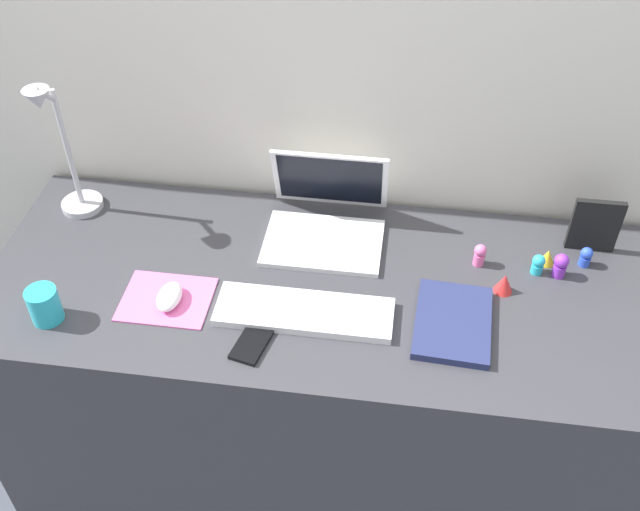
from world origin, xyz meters
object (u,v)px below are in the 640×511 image
object	(u,v)px
toy_figurine_purple	(561,265)
toy_figurine_yellow	(548,257)
mouse	(169,297)
laptop	(326,214)
coffee_mug	(44,305)
toy_figurine_pink	(480,254)
cell_phone	(253,341)
toy_figurine_red	(504,283)
keyboard	(304,312)
desk_lamp	(63,154)
picture_frame	(595,226)
notebook_pad	(453,322)
toy_figurine_cyan	(538,264)
toy_figurine_blue	(586,256)

from	to	relation	value
toy_figurine_purple	toy_figurine_yellow	bearing A→B (deg)	121.16
mouse	toy_figurine_purple	bearing A→B (deg)	13.83
laptop	coffee_mug	world-z (taller)	laptop
toy_figurine_pink	toy_figurine_yellow	bearing A→B (deg)	8.97
cell_phone	toy_figurine_red	size ratio (longest dim) A/B	2.53
keyboard	cell_phone	world-z (taller)	keyboard
desk_lamp	toy_figurine_yellow	size ratio (longest dim) A/B	9.56
desk_lamp	picture_frame	bearing A→B (deg)	1.98
cell_phone	toy_figurine_purple	world-z (taller)	toy_figurine_purple
laptop	notebook_pad	world-z (taller)	laptop
laptop	toy_figurine_cyan	world-z (taller)	laptop
coffee_mug	toy_figurine_pink	distance (m)	1.04
laptop	desk_lamp	bearing A→B (deg)	-177.89
laptop	toy_figurine_blue	distance (m)	0.65
mouse	toy_figurine_pink	distance (m)	0.76
toy_figurine_purple	notebook_pad	bearing A→B (deg)	-141.23
toy_figurine_yellow	toy_figurine_pink	bearing A→B (deg)	-171.03
toy_figurine_pink	toy_figurine_blue	bearing A→B (deg)	7.49
desk_lamp	toy_figurine_purple	bearing A→B (deg)	-3.05
coffee_mug	toy_figurine_purple	size ratio (longest dim) A/B	1.32
coffee_mug	toy_figurine_yellow	distance (m)	1.20
toy_figurine_purple	toy_figurine_cyan	size ratio (longest dim) A/B	1.22
cell_phone	picture_frame	size ratio (longest dim) A/B	0.85
keyboard	desk_lamp	bearing A→B (deg)	156.51
desk_lamp	toy_figurine_purple	world-z (taller)	desk_lamp
desk_lamp	toy_figurine_purple	size ratio (longest dim) A/B	6.17
coffee_mug	keyboard	bearing A→B (deg)	8.94
picture_frame	toy_figurine_red	xyz separation A→B (m)	(-0.22, -0.19, -0.05)
picture_frame	keyboard	bearing A→B (deg)	-153.94
desk_lamp	coffee_mug	size ratio (longest dim) A/B	4.68
picture_frame	toy_figurine_purple	world-z (taller)	picture_frame
toy_figurine_yellow	picture_frame	bearing A→B (deg)	33.14
desk_lamp	mouse	bearing A→B (deg)	-40.54
coffee_mug	toy_figurine_purple	bearing A→B (deg)	14.81
desk_lamp	toy_figurine_pink	size ratio (longest dim) A/B	6.70
toy_figurine_red	notebook_pad	bearing A→B (deg)	-132.18
mouse	toy_figurine_yellow	distance (m)	0.93
keyboard	mouse	bearing A→B (deg)	-179.08
keyboard	toy_figurine_purple	distance (m)	0.63
mouse	toy_figurine_red	xyz separation A→B (m)	(0.78, 0.15, 0.00)
picture_frame	coffee_mug	bearing A→B (deg)	-161.42
laptop	mouse	world-z (taller)	laptop
desk_lamp	toy_figurine_pink	distance (m)	1.07
keyboard	toy_figurine_yellow	distance (m)	0.63
desk_lamp	toy_figurine_blue	bearing A→B (deg)	-0.79
notebook_pad	toy_figurine_blue	size ratio (longest dim) A/B	4.52
cell_phone	toy_figurine_blue	xyz separation A→B (m)	(0.76, 0.37, 0.02)
coffee_mug	toy_figurine_cyan	bearing A→B (deg)	15.63
desk_lamp	toy_figurine_blue	world-z (taller)	desk_lamp
picture_frame	toy_figurine_red	distance (m)	0.29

